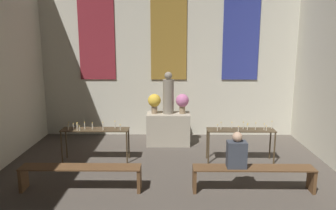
{
  "coord_description": "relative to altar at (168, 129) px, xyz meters",
  "views": [
    {
      "loc": [
        0.09,
        2.43,
        2.85
      ],
      "look_at": [
        0.0,
        10.27,
        1.26
      ],
      "focal_mm": 35.0,
      "sensor_mm": 36.0,
      "label": 1
    }
  ],
  "objects": [
    {
      "name": "flower_vase_left",
      "position": [
        -0.38,
        0.0,
        0.76
      ],
      "size": [
        0.35,
        0.35,
        0.53
      ],
      "color": "#937A5B",
      "rests_on": "altar"
    },
    {
      "name": "pew_back_left",
      "position": [
        -1.63,
        -2.83,
        -0.08
      ],
      "size": [
        2.28,
        0.36,
        0.48
      ],
      "color": "brown",
      "rests_on": "ground_plane"
    },
    {
      "name": "flower_vase_right",
      "position": [
        0.38,
        0.0,
        0.76
      ],
      "size": [
        0.35,
        0.35,
        0.53
      ],
      "color": "#937A5B",
      "rests_on": "altar"
    },
    {
      "name": "person_seated",
      "position": [
        1.3,
        -2.83,
        0.34
      ],
      "size": [
        0.36,
        0.24,
        0.69
      ],
      "color": "#383D47",
      "rests_on": "pew_back_right"
    },
    {
      "name": "candle_rack_right",
      "position": [
        1.71,
        -1.27,
        0.25
      ],
      "size": [
        1.57,
        0.4,
        0.97
      ],
      "color": "#473823",
      "rests_on": "ground_plane"
    },
    {
      "name": "wall_back",
      "position": [
        0.0,
        0.96,
        2.22
      ],
      "size": [
        7.6,
        0.16,
        5.26
      ],
      "color": "beige",
      "rests_on": "ground_plane"
    },
    {
      "name": "statue",
      "position": [
        0.0,
        0.0,
        0.95
      ],
      "size": [
        0.29,
        0.29,
        1.13
      ],
      "color": "gray",
      "rests_on": "altar"
    },
    {
      "name": "candle_rack_left",
      "position": [
        -1.71,
        -1.27,
        0.25
      ],
      "size": [
        1.57,
        0.4,
        0.98
      ],
      "color": "#473823",
      "rests_on": "ground_plane"
    },
    {
      "name": "altar",
      "position": [
        0.0,
        0.0,
        0.0
      ],
      "size": [
        1.16,
        0.62,
        0.86
      ],
      "color": "#ADA38E",
      "rests_on": "ground_plane"
    },
    {
      "name": "pew_back_right",
      "position": [
        1.63,
        -2.83,
        -0.08
      ],
      "size": [
        2.28,
        0.36,
        0.48
      ],
      "color": "brown",
      "rests_on": "ground_plane"
    }
  ]
}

